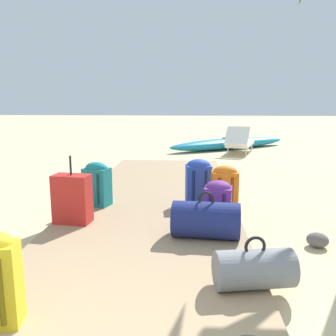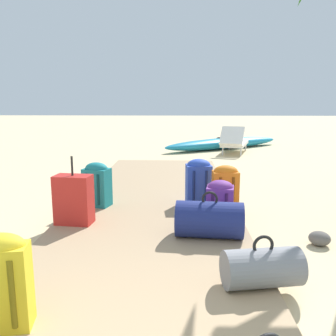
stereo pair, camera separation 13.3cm
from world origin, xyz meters
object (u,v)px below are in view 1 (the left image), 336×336
(backpack_blue, at_px, (198,180))
(lounge_chair, at_px, (240,142))
(backpack_purple, at_px, (218,201))
(kayak, at_px, (230,143))
(backpack_teal, at_px, (97,183))
(suitcase_red, at_px, (72,199))
(duffel_bag_navy, at_px, (206,220))
(backpack_orange, at_px, (225,187))
(duffel_bag_grey, at_px, (254,269))

(backpack_blue, height_order, lounge_chair, lounge_chair)
(backpack_purple, xyz_separation_m, backpack_blue, (-0.21, 0.75, 0.06))
(backpack_blue, relative_size, kayak, 0.16)
(backpack_teal, bearing_deg, backpack_purple, -20.71)
(backpack_purple, xyz_separation_m, kayak, (0.88, 6.91, -0.17))
(lounge_chair, bearing_deg, suitcase_red, -114.14)
(duffel_bag_navy, bearing_deg, backpack_teal, 142.79)
(backpack_orange, relative_size, lounge_chair, 0.35)
(duffel_bag_grey, relative_size, backpack_blue, 1.02)
(suitcase_red, height_order, backpack_blue, suitcase_red)
(lounge_chair, bearing_deg, backpack_purple, -99.92)
(backpack_orange, xyz_separation_m, kayak, (0.77, 6.47, -0.22))
(suitcase_red, xyz_separation_m, backpack_blue, (1.45, 0.86, 0.04))
(duffel_bag_navy, xyz_separation_m, suitcase_red, (-1.51, 0.37, 0.09))
(backpack_orange, bearing_deg, duffel_bag_navy, -106.42)
(backpack_purple, height_order, lounge_chair, lounge_chair)
(backpack_purple, bearing_deg, backpack_blue, 105.49)
(duffel_bag_grey, height_order, backpack_blue, backpack_blue)
(duffel_bag_navy, xyz_separation_m, lounge_chair, (1.19, 6.38, 0.06))
(backpack_purple, relative_size, kayak, 0.13)
(duffel_bag_navy, height_order, lounge_chair, lounge_chair)
(backpack_blue, bearing_deg, backpack_purple, -74.51)
(backpack_teal, bearing_deg, suitcase_red, -98.66)
(duffel_bag_navy, height_order, kayak, duffel_bag_navy)
(backpack_teal, bearing_deg, backpack_orange, -4.89)
(duffel_bag_navy, bearing_deg, lounge_chair, 79.44)
(duffel_bag_grey, height_order, backpack_purple, backpack_purple)
(duffel_bag_grey, relative_size, duffel_bag_navy, 0.88)
(duffel_bag_grey, relative_size, backpack_teal, 1.07)
(backpack_teal, bearing_deg, lounge_chair, 64.04)
(suitcase_red, height_order, backpack_purple, suitcase_red)
(kayak, bearing_deg, lounge_chair, -81.62)
(suitcase_red, height_order, kayak, suitcase_red)
(duffel_bag_navy, xyz_separation_m, backpack_teal, (-1.40, 1.06, 0.12))
(backpack_purple, bearing_deg, suitcase_red, -176.39)
(backpack_teal, height_order, lounge_chair, lounge_chair)
(suitcase_red, xyz_separation_m, lounge_chair, (2.69, 6.01, -0.03))
(duffel_bag_grey, relative_size, kayak, 0.16)
(duffel_bag_grey, distance_m, backpack_teal, 2.67)
(suitcase_red, relative_size, backpack_blue, 1.27)
(duffel_bag_grey, relative_size, suitcase_red, 0.80)
(backpack_orange, bearing_deg, backpack_blue, 136.29)
(suitcase_red, distance_m, kayak, 7.47)
(duffel_bag_navy, height_order, backpack_orange, backpack_orange)
(backpack_blue, distance_m, lounge_chair, 5.30)
(duffel_bag_navy, distance_m, kayak, 7.46)
(duffel_bag_grey, bearing_deg, lounge_chair, 83.25)
(backpack_purple, xyz_separation_m, backpack_teal, (-1.56, 0.59, 0.05))
(lounge_chair, bearing_deg, kayak, 98.38)
(suitcase_red, xyz_separation_m, backpack_purple, (1.66, 0.10, -0.02))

